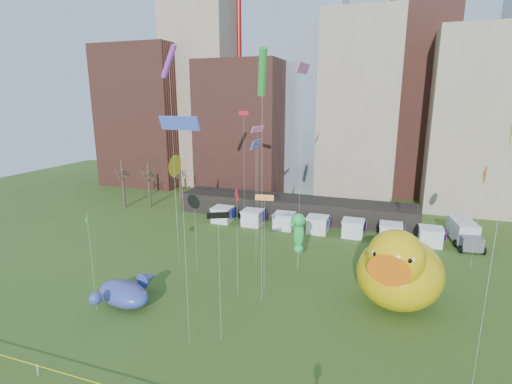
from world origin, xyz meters
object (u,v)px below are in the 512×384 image
at_px(small_duck, 388,259).
at_px(seahorse_green, 299,230).
at_px(big_duck, 399,269).
at_px(whale_inflatable, 125,292).
at_px(seahorse_purple, 375,259).
at_px(box_truck, 464,233).

xyz_separation_m(small_duck, seahorse_green, (-9.56, -3.21, 3.34)).
bearing_deg(big_duck, small_duck, 107.68).
xyz_separation_m(small_duck, whale_inflatable, (-23.15, -15.84, -0.23)).
relative_size(big_duck, seahorse_purple, 2.30).
bearing_deg(box_truck, whale_inflatable, -148.14).
bearing_deg(box_truck, small_duck, -136.82).
distance_m(big_duck, seahorse_purple, 3.14).
height_order(small_duck, seahorse_purple, seahorse_purple).
distance_m(seahorse_purple, box_truck, 20.74).
height_order(seahorse_green, seahorse_purple, seahorse_green).
distance_m(seahorse_green, seahorse_purple, 8.78).
height_order(whale_inflatable, box_truck, box_truck).
height_order(seahorse_purple, whale_inflatable, seahorse_purple).
bearing_deg(small_duck, whale_inflatable, -120.69).
bearing_deg(whale_inflatable, small_duck, 47.57).
bearing_deg(small_duck, seahorse_green, -136.50).
height_order(big_duck, whale_inflatable, big_duck).
height_order(big_duck, box_truck, big_duck).
distance_m(small_duck, seahorse_purple, 6.17).
height_order(big_duck, seahorse_green, big_duck).
xyz_separation_m(seahorse_green, box_truck, (19.00, 15.23, -3.19)).
bearing_deg(big_duck, seahorse_green, 166.76).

